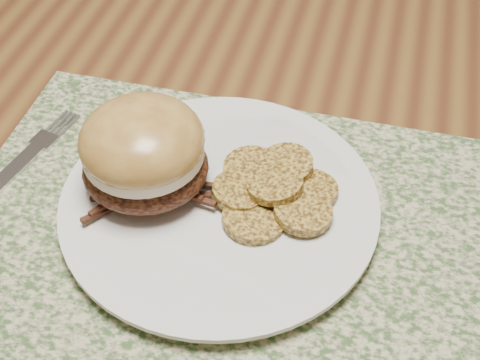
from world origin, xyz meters
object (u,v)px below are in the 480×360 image
object	(u,v)px
fork	(12,172)
dining_table	(185,191)
dinner_plate	(220,205)
pork_sandwich	(143,152)

from	to	relation	value
fork	dining_table	bearing A→B (deg)	46.59
dinner_plate	fork	distance (m)	0.20
fork	pork_sandwich	bearing A→B (deg)	14.01
dinner_plate	dining_table	bearing A→B (deg)	126.50
dinner_plate	pork_sandwich	xyz separation A→B (m)	(-0.07, 0.00, 0.05)
dining_table	fork	size ratio (longest dim) A/B	7.96
dinner_plate	pork_sandwich	bearing A→B (deg)	179.80
pork_sandwich	fork	bearing A→B (deg)	168.14
pork_sandwich	fork	world-z (taller)	pork_sandwich
dining_table	fork	distance (m)	0.18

